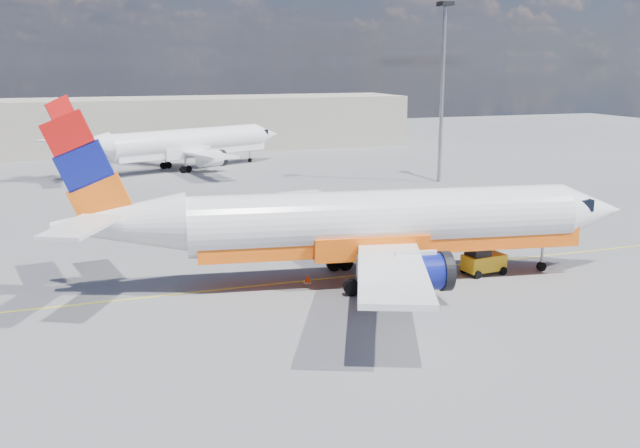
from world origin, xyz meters
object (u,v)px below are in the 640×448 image
object	(u,v)px
main_jet	(365,224)
traffic_cone	(307,278)
gse_tug	(483,260)
second_jet	(181,144)

from	to	relation	value
main_jet	traffic_cone	world-z (taller)	main_jet
main_jet	gse_tug	distance (m)	8.36
traffic_cone	main_jet	bearing A→B (deg)	-13.14
main_jet	gse_tug	size ratio (longest dim) A/B	12.88
second_jet	main_jet	bearing A→B (deg)	-109.36
main_jet	second_jet	bearing A→B (deg)	102.65
gse_tug	traffic_cone	xyz separation A→B (m)	(-11.30, 1.91, -0.61)
main_jet	traffic_cone	size ratio (longest dim) A/B	61.43
second_jet	traffic_cone	size ratio (longest dim) A/B	54.34
main_jet	gse_tug	world-z (taller)	main_jet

